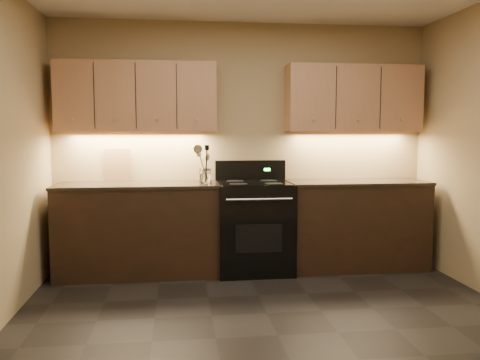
% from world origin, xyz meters
% --- Properties ---
extents(floor, '(4.00, 4.00, 0.00)m').
position_xyz_m(floor, '(0.00, 0.00, 0.00)').
color(floor, black).
rests_on(floor, ground).
extents(wall_back, '(4.00, 0.04, 2.60)m').
position_xyz_m(wall_back, '(0.00, 2.00, 1.30)').
color(wall_back, tan).
rests_on(wall_back, ground).
extents(counter_left, '(1.62, 0.62, 0.93)m').
position_xyz_m(counter_left, '(-1.10, 1.70, 0.47)').
color(counter_left, black).
rests_on(counter_left, ground).
extents(counter_right, '(1.46, 0.62, 0.93)m').
position_xyz_m(counter_right, '(1.18, 1.70, 0.47)').
color(counter_right, black).
rests_on(counter_right, ground).
extents(stove, '(0.76, 0.68, 1.14)m').
position_xyz_m(stove, '(0.08, 1.68, 0.48)').
color(stove, black).
rests_on(stove, ground).
extents(upper_cab_left, '(1.60, 0.30, 0.70)m').
position_xyz_m(upper_cab_left, '(-1.10, 1.85, 1.80)').
color(upper_cab_left, tan).
rests_on(upper_cab_left, wall_back).
extents(upper_cab_right, '(1.44, 0.30, 0.70)m').
position_xyz_m(upper_cab_right, '(1.18, 1.85, 1.80)').
color(upper_cab_right, tan).
rests_on(upper_cab_right, wall_back).
extents(outlet_plate, '(0.08, 0.01, 0.12)m').
position_xyz_m(outlet_plate, '(-1.30, 1.99, 1.12)').
color(outlet_plate, '#B2B5BA').
rests_on(outlet_plate, wall_back).
extents(utensil_crock, '(0.14, 0.14, 0.15)m').
position_xyz_m(utensil_crock, '(-0.42, 1.67, 1.00)').
color(utensil_crock, white).
rests_on(utensil_crock, counter_left).
extents(cutting_board, '(0.28, 0.07, 0.35)m').
position_xyz_m(cutting_board, '(-1.32, 1.98, 1.10)').
color(cutting_board, tan).
rests_on(cutting_board, counter_left).
extents(wooden_spoon, '(0.13, 0.15, 0.30)m').
position_xyz_m(wooden_spoon, '(-0.45, 1.67, 1.09)').
color(wooden_spoon, tan).
rests_on(wooden_spoon, utensil_crock).
extents(black_turner, '(0.12, 0.14, 0.39)m').
position_xyz_m(black_turner, '(-0.42, 1.64, 1.14)').
color(black_turner, black).
rests_on(black_turner, utensil_crock).
extents(steel_spatula, '(0.20, 0.13, 0.34)m').
position_xyz_m(steel_spatula, '(-0.40, 1.68, 1.11)').
color(steel_spatula, silver).
rests_on(steel_spatula, utensil_crock).
extents(steel_skimmer, '(0.19, 0.11, 0.38)m').
position_xyz_m(steel_skimmer, '(-0.40, 1.66, 1.13)').
color(steel_skimmer, silver).
rests_on(steel_skimmer, utensil_crock).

